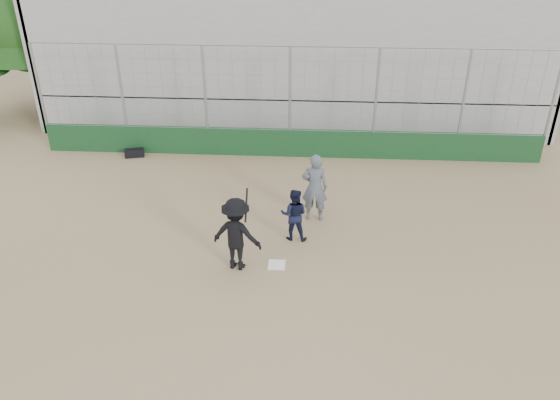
# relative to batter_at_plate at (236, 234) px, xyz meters

# --- Properties ---
(ground) EXTENTS (90.00, 90.00, 0.00)m
(ground) POSITION_rel_batter_at_plate_xyz_m (0.99, 0.12, -0.97)
(ground) COLOR brown
(ground) RESTS_ON ground
(home_plate) EXTENTS (0.44, 0.44, 0.02)m
(home_plate) POSITION_rel_batter_at_plate_xyz_m (0.99, 0.12, -0.96)
(home_plate) COLOR white
(home_plate) RESTS_ON ground
(backstop) EXTENTS (18.10, 0.25, 4.04)m
(backstop) POSITION_rel_batter_at_plate_xyz_m (0.99, 7.12, -0.02)
(backstop) COLOR #103418
(backstop) RESTS_ON ground
(bleachers) EXTENTS (20.25, 6.70, 6.98)m
(bleachers) POSITION_rel_batter_at_plate_xyz_m (0.99, 12.07, 1.95)
(bleachers) COLOR gray
(bleachers) RESTS_ON ground
(tree_left) EXTENTS (4.48, 4.48, 7.00)m
(tree_left) POSITION_rel_batter_at_plate_xyz_m (-10.01, 11.12, 3.41)
(tree_left) COLOR #341D12
(tree_left) RESTS_ON ground
(batter_at_plate) EXTENTS (1.39, 1.00, 2.08)m
(batter_at_plate) POSITION_rel_batter_at_plate_xyz_m (0.00, 0.00, 0.00)
(batter_at_plate) COLOR black
(batter_at_plate) RESTS_ON ground
(catcher_crouched) EXTENTS (0.80, 0.65, 1.06)m
(catcher_crouched) POSITION_rel_batter_at_plate_xyz_m (1.38, 1.39, -0.45)
(catcher_crouched) COLOR black
(catcher_crouched) RESTS_ON ground
(umpire) EXTENTS (0.78, 0.54, 1.86)m
(umpire) POSITION_rel_batter_at_plate_xyz_m (1.92, 2.55, -0.05)
(umpire) COLOR #49515D
(umpire) RESTS_ON ground
(equipment_bag) EXTENTS (0.74, 0.45, 0.33)m
(equipment_bag) POSITION_rel_batter_at_plate_xyz_m (-4.68, 6.64, -0.83)
(equipment_bag) COLOR black
(equipment_bag) RESTS_ON ground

